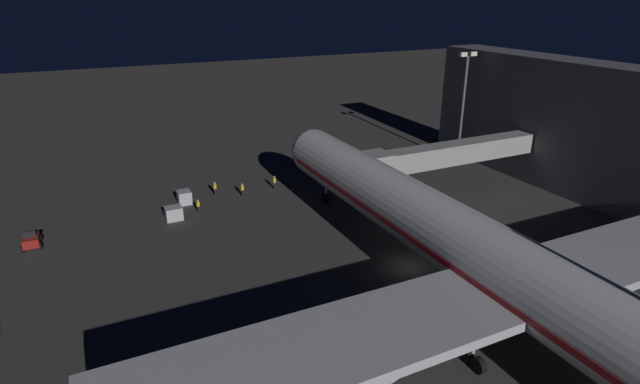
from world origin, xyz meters
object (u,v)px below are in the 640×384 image
airliner_at_gate (498,266)px  baggage_container_mid_row (174,213)px  baggage_container_near_belt (184,197)px  ground_crew_by_belt_loader (242,189)px  traffic_cone_nose_starboard (292,189)px  apron_floodlight_mast (463,100)px  ground_crew_marshaller_fwd (215,188)px  baggage_tug_lead (31,240)px  ground_crew_under_port_wing (275,182)px  ground_crew_near_nose_gear (198,205)px  jet_bridge (440,155)px  traffic_cone_nose_port (322,184)px

airliner_at_gate → baggage_container_mid_row: bearing=-60.2°
baggage_container_near_belt → ground_crew_by_belt_loader: bearing=173.5°
baggage_container_near_belt → traffic_cone_nose_starboard: baggage_container_near_belt is taller
apron_floodlight_mast → baggage_container_near_belt: (41.45, -1.85, -8.87)m
apron_floodlight_mast → ground_crew_marshaller_fwd: apron_floodlight_mast is taller
baggage_tug_lead → ground_crew_under_port_wing: 28.82m
airliner_at_gate → ground_crew_under_port_wing: size_ratio=38.02×
baggage_container_near_belt → ground_crew_near_nose_gear: size_ratio=1.02×
ground_crew_marshaller_fwd → jet_bridge: bearing=152.3°
ground_crew_near_nose_gear → traffic_cone_nose_starboard: bearing=-172.1°
ground_crew_under_port_wing → traffic_cone_nose_starboard: 2.56m
airliner_at_gate → baggage_tug_lead: bearing=-43.7°
baggage_container_mid_row → baggage_container_near_belt: bearing=-116.5°
baggage_container_near_belt → ground_crew_under_port_wing: ground_crew_under_port_wing is taller
jet_bridge → apron_floodlight_mast: apron_floodlight_mast is taller
baggage_container_mid_row → ground_crew_by_belt_loader: bearing=-160.0°
baggage_container_near_belt → traffic_cone_nose_starboard: bearing=172.3°
ground_crew_near_nose_gear → jet_bridge: bearing=163.3°
jet_bridge → apron_floodlight_mast: bearing=-139.6°
baggage_container_mid_row → traffic_cone_nose_port: (-20.26, -2.37, -0.49)m
airliner_at_gate → baggage_tug_lead: airliner_at_gate is taller
baggage_tug_lead → apron_floodlight_mast: bearing=-177.2°
baggage_container_near_belt → traffic_cone_nose_port: bearing=174.2°
ground_crew_by_belt_loader → traffic_cone_nose_port: ground_crew_by_belt_loader is taller
apron_floodlight_mast → baggage_container_mid_row: (43.56, 2.38, -8.92)m
jet_bridge → ground_crew_near_nose_gear: size_ratio=14.58×
baggage_tug_lead → traffic_cone_nose_port: size_ratio=4.99×
baggage_container_mid_row → ground_crew_under_port_wing: ground_crew_under_port_wing is taller
baggage_tug_lead → ground_crew_by_belt_loader: baggage_tug_lead is taller
ground_crew_by_belt_loader → traffic_cone_nose_port: (-10.90, 1.03, -0.68)m
ground_crew_near_nose_gear → ground_crew_under_port_wing: bearing=-163.0°
ground_crew_under_port_wing → traffic_cone_nose_starboard: (-1.88, 1.57, -0.74)m
ground_crew_under_port_wing → traffic_cone_nose_starboard: size_ratio=3.33×
ground_crew_marshaller_fwd → ground_crew_under_port_wing: size_ratio=0.96×
baggage_container_mid_row → ground_crew_under_port_wing: (-13.97, -3.94, 0.25)m
jet_bridge → baggage_container_near_belt: (29.34, -12.16, -4.83)m
baggage_tug_lead → ground_crew_near_nose_gear: size_ratio=1.58×
airliner_at_gate → ground_crew_under_port_wing: (4.08, -35.51, -4.54)m
traffic_cone_nose_port → ground_crew_under_port_wing: bearing=-14.0°
baggage_container_near_belt → ground_crew_by_belt_loader: ground_crew_by_belt_loader is taller
baggage_tug_lead → ground_crew_by_belt_loader: 24.17m
ground_crew_under_port_wing → traffic_cone_nose_starboard: bearing=140.2°
traffic_cone_nose_port → baggage_container_near_belt: bearing=-5.8°
jet_bridge → baggage_container_mid_row: 32.80m
apron_floodlight_mast → ground_crew_by_belt_loader: apron_floodlight_mast is taller
apron_floodlight_mast → ground_crew_under_port_wing: bearing=-3.0°
baggage_tug_lead → traffic_cone_nose_starboard: (-30.36, -2.84, -0.51)m
airliner_at_gate → jet_bridge: bearing=-119.5°
ground_crew_near_nose_gear → ground_crew_under_port_wing: (-10.99, -3.35, 0.06)m
baggage_container_near_belt → baggage_container_mid_row: bearing=63.5°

